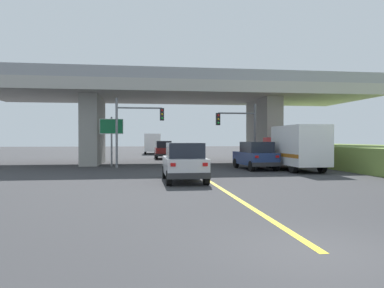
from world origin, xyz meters
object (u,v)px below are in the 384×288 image
Objects in this scene: sedan_oncoming at (163,150)px; semi_truck_distant at (152,143)px; traffic_signal_farside at (134,123)px; suv_lead at (184,162)px; highway_sign at (111,130)px; suv_crossing at (255,156)px; traffic_signal_nearside at (241,127)px; box_truck at (295,147)px.

semi_truck_distant is at bearing 93.93° from sedan_oncoming.
semi_truck_distant is at bearing 85.63° from traffic_signal_farside.
suv_lead is 22.41m from sedan_oncoming.
highway_sign is 0.54× the size of semi_truck_distant.
suv_crossing is 30.30m from semi_truck_distant.
traffic_signal_nearside is 1.26× the size of highway_sign.
sedan_oncoming is 14.24m from traffic_signal_nearside.
box_truck reaches higher than suv_crossing.
semi_truck_distant is at bearing 98.85° from suv_crossing.
suv_crossing is 16.58m from sedan_oncoming.
suv_crossing is 0.84× the size of traffic_signal_farside.
suv_crossing is at bearing 154.43° from box_truck.
semi_truck_distant is at bearing 91.25° from suv_lead.
traffic_signal_farside is 2.28m from highway_sign.
suv_lead is 0.59× the size of semi_truck_distant.
highway_sign is at bearing 112.87° from suv_lead.
traffic_signal_farside reaches higher than suv_lead.
traffic_signal_nearside reaches higher than suv_lead.
semi_truck_distant is (-6.43, 26.97, -1.57)m from traffic_signal_nearside.
suv_lead is 0.80× the size of traffic_signal_farside.
traffic_signal_farside is at bearing 160.89° from box_truck.
highway_sign is at bearing 154.89° from suv_crossing.
suv_lead is at bearing -135.33° from suv_crossing.
suv_crossing is (6.03, 6.89, 0.00)m from suv_lead.
suv_crossing is at bearing -20.95° from highway_sign.
box_truck is at bearing -52.15° from traffic_signal_nearside.
traffic_signal_farside reaches higher than suv_crossing.
traffic_signal_nearside reaches higher than sedan_oncoming.
traffic_signal_nearside is (5.64, 9.43, 2.16)m from suv_lead.
traffic_signal_farside is 1.35× the size of highway_sign.
traffic_signal_farside is (-8.48, 0.20, 0.25)m from traffic_signal_nearside.
traffic_signal_nearside is at bearing -8.51° from highway_sign.
suv_lead is at bearing -90.43° from sedan_oncoming.
traffic_signal_nearside reaches higher than suv_crossing.
semi_truck_distant is at bearing 81.43° from highway_sign.
traffic_signal_nearside is at bearing -1.32° from traffic_signal_farside.
suv_crossing is at bearing 48.83° from suv_lead.
traffic_signal_farside is (-8.87, 2.74, 2.41)m from suv_crossing.
traffic_signal_nearside reaches higher than semi_truck_distant.
traffic_signal_nearside is at bearing -67.13° from sedan_oncoming.
suv_lead is 1.08× the size of highway_sign.
semi_truck_distant reaches higher than suv_lead.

